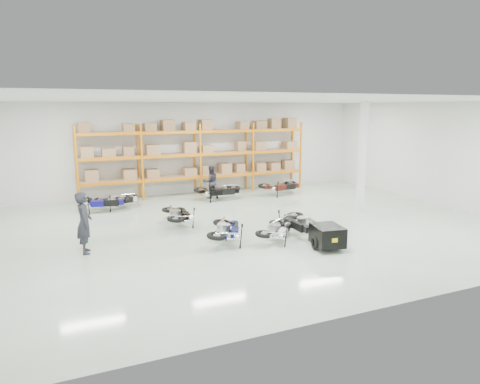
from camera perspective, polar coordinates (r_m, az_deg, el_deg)
name	(u,v)px	position (r m, az deg, el deg)	size (l,w,h in m)	color
room	(253,165)	(15.17, 1.71, 3.64)	(18.00, 18.00, 18.00)	#AFC3AF
pallet_rack	(198,149)	(21.16, -5.68, 5.74)	(11.28, 0.98, 3.62)	orange
structural_column	(362,157)	(18.36, 15.98, 4.52)	(0.25, 0.25, 4.50)	white
moto_blue_centre	(226,226)	(13.57, -1.82, -4.60)	(0.80, 1.81, 1.11)	#07114F
moto_silver_left	(277,227)	(13.79, 4.91, -4.62)	(0.72, 1.62, 0.99)	silver
moto_black_far_left	(178,212)	(15.72, -8.26, -2.60)	(0.77, 1.73, 1.05)	black
moto_touring_right	(300,219)	(14.56, 8.01, -3.56)	(0.82, 1.84, 1.13)	black
trailer	(327,236)	(13.31, 11.56, -5.73)	(0.98, 1.76, 0.72)	black
moto_back_a	(103,199)	(18.56, -17.81, -0.85)	(0.80, 1.79, 1.10)	navy
moto_back_b	(117,197)	(18.95, -16.03, -0.66)	(0.72, 1.63, 0.99)	silver
moto_back_c	(219,188)	(19.88, -2.87, 0.57)	(0.85, 1.92, 1.17)	black
moto_back_d	(280,183)	(21.16, 5.42, 1.15)	(0.84, 1.89, 1.15)	#41140D
person_left	(84,223)	(13.38, -20.07, -3.87)	(0.67, 0.44, 1.84)	#212229
person_back	(211,182)	(20.30, -3.93, 1.35)	(0.76, 0.59, 1.57)	#222028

